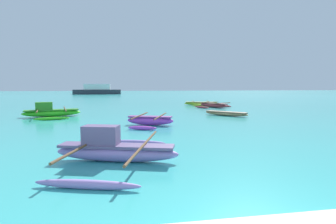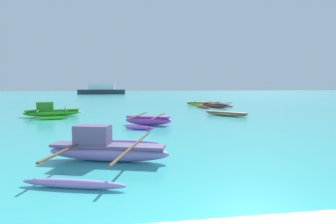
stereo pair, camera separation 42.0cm
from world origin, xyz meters
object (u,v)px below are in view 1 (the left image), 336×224
moored_boat_0 (201,103)px  moored_boat_3 (226,113)px  distant_ferry (97,90)px  moored_boat_2 (150,120)px  moored_boat_4 (51,112)px  moored_boat_1 (213,105)px  moored_boat_5 (114,150)px

moored_boat_0 → moored_boat_3: bearing=-87.0°
distant_ferry → moored_boat_2: bearing=-81.6°
moored_boat_4 → moored_boat_1: bearing=8.3°
distant_ferry → moored_boat_1: bearing=-71.0°
moored_boat_1 → moored_boat_2: size_ratio=1.03×
moored_boat_4 → moored_boat_5: 13.07m
moored_boat_0 → moored_boat_3: (-1.27, -10.64, -0.03)m
moored_boat_0 → moored_boat_2: bearing=-106.9°
moored_boat_2 → moored_boat_5: 7.06m
moored_boat_4 → moored_boat_5: size_ratio=1.03×
moored_boat_1 → moored_boat_5: size_ratio=0.82×
moored_boat_1 → moored_boat_3: (-1.57, -7.40, -0.06)m
moored_boat_2 → moored_boat_5: (-1.70, -6.85, 0.07)m
moored_boat_1 → moored_boat_5: (-9.21, -17.91, 0.10)m
moored_boat_3 → distant_ferry: size_ratio=0.22×
moored_boat_2 → distant_ferry: distant_ferry is taller
moored_boat_1 → moored_boat_5: bearing=-52.7°
moored_boat_3 → moored_boat_4: 12.63m
moored_boat_0 → moored_boat_3: 10.71m
moored_boat_4 → distant_ferry: size_ratio=0.40×
moored_boat_1 → moored_boat_2: moored_boat_2 is taller
distant_ferry → moored_boat_0: bearing=-70.1°
moored_boat_5 → distant_ferry: bearing=111.7°
moored_boat_1 → moored_boat_3: bearing=-37.5°
moored_boat_3 → moored_boat_0: bearing=129.0°
moored_boat_1 → moored_boat_4: bearing=-93.1°
moored_boat_4 → distant_ferry: bearing=78.1°
moored_boat_1 → moored_boat_2: (-7.50, -11.06, 0.03)m
moored_boat_5 → moored_boat_2: bearing=91.7°
moored_boat_1 → moored_boat_3: 7.57m
moored_boat_1 → distant_ferry: size_ratio=0.32×
moored_boat_3 → distant_ferry: distant_ferry is taller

